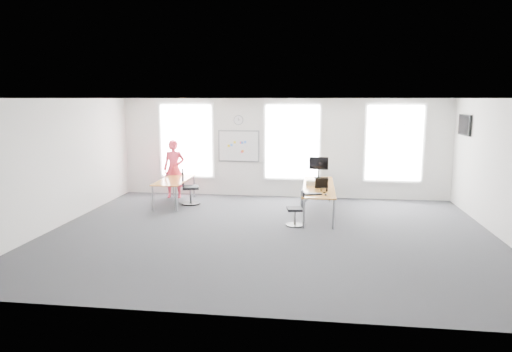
# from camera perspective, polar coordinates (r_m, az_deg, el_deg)

# --- Properties ---
(floor) EXTENTS (10.00, 10.00, 0.00)m
(floor) POSITION_cam_1_polar(r_m,az_deg,el_deg) (10.35, 1.63, -7.18)
(floor) COLOR #25252A
(floor) RESTS_ON ground
(ceiling) EXTENTS (10.00, 10.00, 0.00)m
(ceiling) POSITION_cam_1_polar(r_m,az_deg,el_deg) (9.91, 1.71, 9.67)
(ceiling) COLOR silver
(ceiling) RESTS_ON ground
(wall_back) EXTENTS (10.00, 0.00, 10.00)m
(wall_back) POSITION_cam_1_polar(r_m,az_deg,el_deg) (13.97, 3.32, 3.49)
(wall_back) COLOR white
(wall_back) RESTS_ON ground
(wall_front) EXTENTS (10.00, 0.00, 10.00)m
(wall_front) POSITION_cam_1_polar(r_m,az_deg,el_deg) (6.12, -2.11, -4.48)
(wall_front) COLOR white
(wall_front) RESTS_ON ground
(wall_left) EXTENTS (0.00, 10.00, 10.00)m
(wall_left) POSITION_cam_1_polar(r_m,az_deg,el_deg) (11.63, -23.67, 1.45)
(wall_left) COLOR white
(wall_left) RESTS_ON ground
(wall_right) EXTENTS (0.00, 10.00, 10.00)m
(wall_right) POSITION_cam_1_polar(r_m,az_deg,el_deg) (10.75, 29.25, 0.41)
(wall_right) COLOR white
(wall_right) RESTS_ON ground
(window_left) EXTENTS (1.60, 0.06, 2.20)m
(window_left) POSITION_cam_1_polar(r_m,az_deg,el_deg) (14.45, -8.67, 4.39)
(window_left) COLOR white
(window_left) RESTS_ON wall_back
(window_mid) EXTENTS (1.60, 0.06, 2.20)m
(window_mid) POSITION_cam_1_polar(r_m,az_deg,el_deg) (13.90, 4.56, 4.27)
(window_mid) COLOR white
(window_mid) RESTS_ON wall_back
(window_right) EXTENTS (1.60, 0.06, 2.20)m
(window_right) POSITION_cam_1_polar(r_m,az_deg,el_deg) (14.08, 16.87, 3.95)
(window_right) COLOR white
(window_right) RESTS_ON wall_back
(desk_right) EXTENTS (0.81, 3.02, 0.73)m
(desk_right) POSITION_cam_1_polar(r_m,az_deg,el_deg) (12.07, 7.82, -1.47)
(desk_right) COLOR #C77E31
(desk_right) RESTS_ON ground
(desk_left) EXTENTS (0.78, 1.94, 0.71)m
(desk_left) POSITION_cam_1_polar(r_m,az_deg,el_deg) (13.32, -10.15, -0.66)
(desk_left) COLOR #C77E31
(desk_left) RESTS_ON ground
(chair_right) EXTENTS (0.45, 0.45, 0.84)m
(chair_right) POSITION_cam_1_polar(r_m,az_deg,el_deg) (10.92, 5.18, -4.31)
(chair_right) COLOR black
(chair_right) RESTS_ON ground
(chair_left) EXTENTS (0.57, 0.57, 1.01)m
(chair_left) POSITION_cam_1_polar(r_m,az_deg,el_deg) (13.20, -8.45, -1.62)
(chair_left) COLOR black
(chair_left) RESTS_ON ground
(person) EXTENTS (0.69, 0.49, 1.77)m
(person) POSITION_cam_1_polar(r_m,az_deg,el_deg) (14.10, -10.21, 0.88)
(person) COLOR #C72E44
(person) RESTS_ON ground
(whiteboard) EXTENTS (1.20, 0.03, 0.90)m
(whiteboard) POSITION_cam_1_polar(r_m,az_deg,el_deg) (14.10, -2.18, 3.75)
(whiteboard) COLOR silver
(whiteboard) RESTS_ON wall_back
(wall_clock) EXTENTS (0.30, 0.04, 0.30)m
(wall_clock) POSITION_cam_1_polar(r_m,az_deg,el_deg) (14.04, -2.20, 7.00)
(wall_clock) COLOR gray
(wall_clock) RESTS_ON wall_back
(tv) EXTENTS (0.06, 0.90, 0.55)m
(tv) POSITION_cam_1_polar(r_m,az_deg,el_deg) (13.47, 24.64, 5.82)
(tv) COLOR black
(tv) RESTS_ON wall_right
(keyboard) EXTENTS (0.49, 0.30, 0.02)m
(keyboard) POSITION_cam_1_polar(r_m,az_deg,el_deg) (10.97, 7.03, -2.26)
(keyboard) COLOR black
(keyboard) RESTS_ON desk_right
(mouse) EXTENTS (0.07, 0.11, 0.04)m
(mouse) POSITION_cam_1_polar(r_m,az_deg,el_deg) (10.90, 8.71, -2.33)
(mouse) COLOR black
(mouse) RESTS_ON desk_right
(lens_cap) EXTENTS (0.07, 0.07, 0.01)m
(lens_cap) POSITION_cam_1_polar(r_m,az_deg,el_deg) (11.21, 8.56, -2.07)
(lens_cap) COLOR black
(lens_cap) RESTS_ON desk_right
(headphones) EXTENTS (0.18, 0.10, 0.10)m
(headphones) POSITION_cam_1_polar(r_m,az_deg,el_deg) (11.36, 8.46, -1.69)
(headphones) COLOR black
(headphones) RESTS_ON desk_right
(laptop_sleeve) EXTENTS (0.35, 0.24, 0.27)m
(laptop_sleeve) POSITION_cam_1_polar(r_m,az_deg,el_deg) (11.77, 8.20, -0.86)
(laptop_sleeve) COLOR black
(laptop_sleeve) RESTS_ON desk_right
(paper_stack) EXTENTS (0.37, 0.30, 0.12)m
(paper_stack) POSITION_cam_1_polar(r_m,az_deg,el_deg) (12.17, 7.15, -0.86)
(paper_stack) COLOR beige
(paper_stack) RESTS_ON desk_right
(monitor) EXTENTS (0.55, 0.22, 0.61)m
(monitor) POSITION_cam_1_polar(r_m,az_deg,el_deg) (13.24, 7.83, 1.33)
(monitor) COLOR black
(monitor) RESTS_ON desk_right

